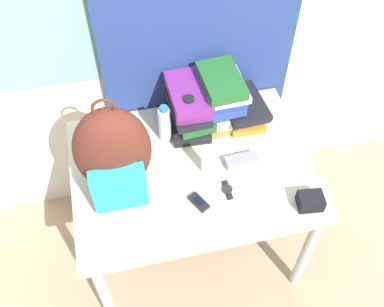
{
  "coord_description": "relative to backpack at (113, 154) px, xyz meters",
  "views": [
    {
      "loc": [
        -0.27,
        -0.77,
        2.32
      ],
      "look_at": [
        0.0,
        0.41,
        0.8
      ],
      "focal_mm": 42.0,
      "sensor_mm": 36.0,
      "label": 1
    }
  ],
  "objects": [
    {
      "name": "curtain_blue",
      "position": [
        0.46,
        0.46,
        0.33
      ],
      "size": [
        0.92,
        0.04,
        2.5
      ],
      "color": "navy",
      "rests_on": "ground_plane"
    },
    {
      "name": "desk",
      "position": [
        0.33,
        0.03,
        -0.31
      ],
      "size": [
        1.08,
        0.81,
        0.7
      ],
      "color": "#B7B299",
      "rests_on": "ground_plane"
    },
    {
      "name": "backpack",
      "position": [
        0.0,
        0.0,
        0.0
      ],
      "size": [
        0.31,
        0.26,
        0.52
      ],
      "color": "#512319",
      "rests_on": "desk"
    },
    {
      "name": "book_stack_left",
      "position": [
        0.37,
        0.28,
        -0.1
      ],
      "size": [
        0.2,
        0.29,
        0.24
      ],
      "color": "black",
      "rests_on": "desk"
    },
    {
      "name": "book_stack_center",
      "position": [
        0.52,
        0.28,
        -0.07
      ],
      "size": [
        0.22,
        0.27,
        0.29
      ],
      "color": "olive",
      "rests_on": "desk"
    },
    {
      "name": "book_stack_right",
      "position": [
        0.64,
        0.28,
        -0.17
      ],
      "size": [
        0.22,
        0.29,
        0.11
      ],
      "color": "orange",
      "rests_on": "desk"
    },
    {
      "name": "water_bottle",
      "position": [
        0.25,
        0.22,
        -0.12
      ],
      "size": [
        0.06,
        0.06,
        0.21
      ],
      "color": "silver",
      "rests_on": "desk"
    },
    {
      "name": "sports_bottle",
      "position": [
        0.36,
        0.22,
        -0.1
      ],
      "size": [
        0.08,
        0.08,
        0.25
      ],
      "color": "white",
      "rests_on": "desk"
    },
    {
      "name": "sunscreen_bottle",
      "position": [
        0.38,
        0.0,
        -0.14
      ],
      "size": [
        0.04,
        0.04,
        0.16
      ],
      "color": "white",
      "rests_on": "desk"
    },
    {
      "name": "cell_phone",
      "position": [
        0.31,
        -0.16,
        -0.21
      ],
      "size": [
        0.08,
        0.11,
        0.02
      ],
      "color": "black",
      "rests_on": "desk"
    },
    {
      "name": "sunglasses_case",
      "position": [
        0.55,
        0.0,
        -0.2
      ],
      "size": [
        0.15,
        0.06,
        0.04
      ],
      "color": "gray",
      "rests_on": "desk"
    },
    {
      "name": "camera_pouch",
      "position": [
        0.77,
        -0.28,
        -0.19
      ],
      "size": [
        0.11,
        0.1,
        0.06
      ],
      "color": "black",
      "rests_on": "desk"
    },
    {
      "name": "wristwatch",
      "position": [
        0.45,
        -0.13,
        -0.22
      ],
      "size": [
        0.05,
        0.1,
        0.01
      ],
      "color": "black",
      "rests_on": "desk"
    }
  ]
}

